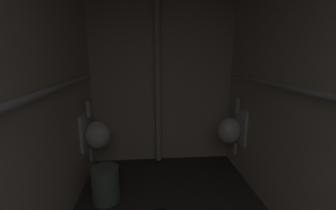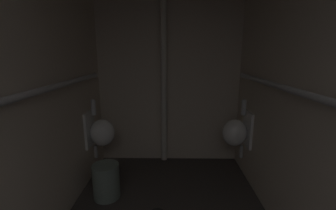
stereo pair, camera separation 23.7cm
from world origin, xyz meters
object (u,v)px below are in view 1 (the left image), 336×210
standpipe_back_wall (158,79)px  waste_bin (106,184)px  urinal_right_mid (231,130)px  urinal_left_mid (96,134)px

standpipe_back_wall → waste_bin: (-0.61, -0.88, -1.03)m
urinal_right_mid → urinal_left_mid: bearing=-179.2°
urinal_left_mid → urinal_right_mid: (1.69, 0.02, 0.00)m
urinal_right_mid → standpipe_back_wall: (-0.91, 0.42, 0.61)m
urinal_left_mid → standpipe_back_wall: (0.77, 0.45, 0.61)m
standpipe_back_wall → waste_bin: size_ratio=6.24×
urinal_left_mid → standpipe_back_wall: bearing=30.0°
standpipe_back_wall → waste_bin: 1.48m
urinal_left_mid → waste_bin: 0.62m
urinal_left_mid → waste_bin: bearing=-69.0°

